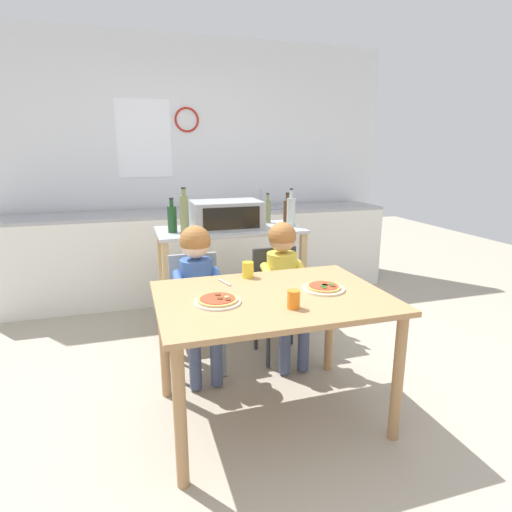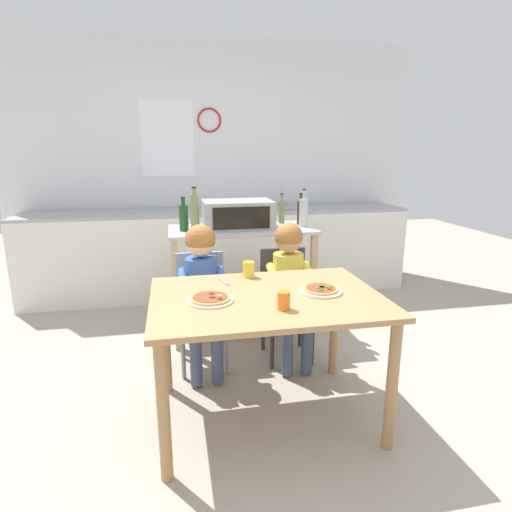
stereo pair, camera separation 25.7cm
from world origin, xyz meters
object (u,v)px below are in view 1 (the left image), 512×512
Objects in this scene: dining_chair_left at (196,303)px; dining_table at (272,312)px; dining_chair_right at (278,294)px; serving_spoon at (225,282)px; child_in_yellow_shirt at (284,274)px; pizza_plate_white at (218,301)px; drinking_cup_orange at (294,299)px; pizza_plate_cream at (324,288)px; bottle_slim_sauce at (291,211)px; toaster_oven at (226,215)px; drinking_cup_yellow at (248,270)px; bottle_tall_green_wine at (287,211)px; child_in_blue_striped_shirt at (198,281)px; bottle_brown_beer at (184,214)px; bottle_dark_olive_oil at (172,218)px; bottle_clear_vinegar at (268,211)px; kitchen_island_cart at (230,264)px.

dining_table is at bearing -66.61° from dining_chair_left.
dining_chair_right is 5.79× the size of serving_spoon.
dining_chair_right is 0.80× the size of child_in_yellow_shirt.
pizza_plate_white is 0.40m from drinking_cup_orange.
dining_chair_right is 1.04m from pizza_plate_white.
pizza_plate_cream is (0.63, -0.73, 0.29)m from dining_chair_left.
toaster_oven is at bearing 175.95° from bottle_slim_sauce.
drinking_cup_yellow is (-0.07, -0.86, -0.22)m from toaster_oven.
child_in_blue_striped_shirt is at bearing -142.43° from bottle_tall_green_wine.
pizza_plate_cream is 0.59m from serving_spoon.
toaster_oven is 1.27m from dining_table.
bottle_brown_beer is 0.44× the size of dining_chair_left.
bottle_slim_sauce is at bearing 63.86° from dining_table.
toaster_oven is 2.07× the size of bottle_dark_olive_oil.
serving_spoon is (-0.52, -0.34, 0.09)m from child_in_yellow_shirt.
bottle_clear_vinegar is 0.26m from bottle_slim_sauce.
kitchen_island_cart is at bearing 87.19° from dining_table.
dining_chair_left is at bearing -178.89° from dining_chair_right.
drinking_cup_yellow is (0.28, -0.25, 0.12)m from child_in_blue_striped_shirt.
bottle_tall_green_wine reaches higher than child_in_yellow_shirt.
bottle_dark_olive_oil is 1.01m from bottle_tall_green_wine.
child_in_yellow_shirt is at bearing 33.29° from serving_spoon.
kitchen_island_cart is 1.32m from pizza_plate_white.
child_in_blue_striped_shirt is (-0.91, -0.70, -0.34)m from bottle_tall_green_wine.
bottle_dark_olive_oil is 1.11× the size of pizza_plate_cream.
dining_chair_left is (-0.31, 0.73, -0.17)m from dining_table.
bottle_dark_olive_oil is (-0.98, 0.01, -0.01)m from bottle_slim_sauce.
dining_table is at bearing -114.42° from bottle_tall_green_wine.
dining_chair_left is 0.54m from serving_spoon.
bottle_dark_olive_oil is 0.26× the size of child_in_blue_striped_shirt.
pizza_plate_cream is at bearing -89.98° from dining_chair_right.
bottle_brown_beer is at bearing -175.32° from bottle_slim_sauce.
bottle_slim_sauce is 0.72m from child_in_yellow_shirt.
bottle_dark_olive_oil is at bearing 107.46° from drinking_cup_orange.
kitchen_island_cart is at bearing 101.62° from pizza_plate_cream.
serving_spoon is (-0.65, -1.12, -0.25)m from bottle_clear_vinegar.
drinking_cup_orange is (-0.27, -0.22, 0.03)m from pizza_plate_cream.
drinking_cup_yellow is at bearing -123.54° from bottle_tall_green_wine.
bottle_brown_beer is 0.70m from dining_chair_left.
bottle_dark_olive_oil is 1.92× the size of serving_spoon.
pizza_plate_white is (-0.63, -0.65, 0.10)m from child_in_yellow_shirt.
bottle_tall_green_wine is 1.48m from dining_table.
child_in_yellow_shirt is at bearing -99.77° from bottle_clear_vinegar.
toaster_oven is 0.37m from bottle_brown_beer.
bottle_tall_green_wine is 1.33m from serving_spoon.
bottle_brown_beer is at bearing 105.17° from drinking_cup_orange.
bottle_brown_beer is 2.53× the size of serving_spoon.
bottle_brown_beer reaches higher than dining_chair_left.
toaster_oven reaches higher than dining_table.
toaster_oven is at bearing 74.59° from pizza_plate_white.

